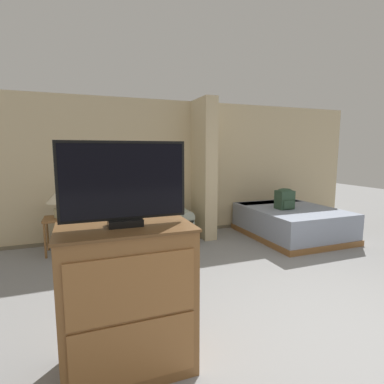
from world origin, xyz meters
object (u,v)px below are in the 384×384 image
object	(u,v)px
coffee_table	(137,237)
tv	(124,184)
couch	(133,226)
bed	(290,222)
backpack	(285,198)
tv_dresser	(128,299)
table_lamp	(58,198)

from	to	relation	value
coffee_table	tv	size ratio (longest dim) A/B	0.77
couch	bed	xyz separation A→B (m)	(2.95, -0.57, -0.04)
coffee_table	backpack	bearing A→B (deg)	6.11
tv	backpack	size ratio (longest dim) A/B	2.28
coffee_table	tv	bearing A→B (deg)	-101.85
bed	tv	bearing A→B (deg)	-144.54
tv_dresser	tv	bearing A→B (deg)	90.00
coffee_table	backpack	world-z (taller)	backpack
backpack	bed	bearing A→B (deg)	11.63
coffee_table	bed	xyz separation A→B (m)	(3.04, 0.34, -0.11)
table_lamp	tv_dresser	world-z (taller)	tv_dresser
couch	coffee_table	distance (m)	0.93
table_lamp	bed	world-z (taller)	table_lamp
table_lamp	couch	bearing A→B (deg)	2.22
table_lamp	tv_dresser	size ratio (longest dim) A/B	0.39
bed	backpack	xyz separation A→B (m)	(-0.19, -0.04, 0.47)
tv	bed	bearing A→B (deg)	35.46
coffee_table	tv	xyz separation A→B (m)	(-0.45, -2.14, 1.02)
coffee_table	backpack	size ratio (longest dim) A/B	1.76
tv	bed	size ratio (longest dim) A/B	0.46
table_lamp	backpack	size ratio (longest dim) A/B	1.13
tv_dresser	tv	xyz separation A→B (m)	(0.00, 0.00, 0.86)
tv_dresser	tv	size ratio (longest dim) A/B	1.25
tv_dresser	table_lamp	bearing A→B (deg)	101.88
tv_dresser	couch	bearing A→B (deg)	79.85
bed	backpack	bearing A→B (deg)	-168.37
tv_dresser	backpack	size ratio (longest dim) A/B	2.86
couch	backpack	world-z (taller)	backpack
couch	backpack	distance (m)	2.86
couch	bed	distance (m)	3.00
table_lamp	tv_dresser	distance (m)	3.10
tv	tv_dresser	bearing A→B (deg)	-90.00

